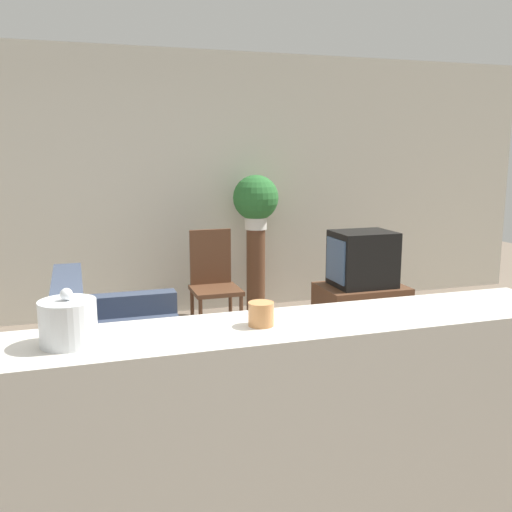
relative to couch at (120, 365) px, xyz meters
The scene contains 11 objects.
ground_plane 1.36m from the couch, 70.63° to the right, with size 14.00×14.00×0.00m, color #756656.
wall_back 2.46m from the couch, 78.55° to the left, with size 9.00×0.06×2.70m.
couch is the anchor object (origin of this frame).
tv_stand 2.45m from the couch, 21.32° to the left, with size 0.78×0.56×0.46m.
television 2.48m from the couch, 21.38° to the left, with size 0.55×0.44×0.51m.
wooden_chair 1.72m from the couch, 54.72° to the left, with size 0.44×0.44×0.96m.
plant_stand 2.37m from the couch, 49.53° to the left, with size 0.19×0.19×0.90m.
potted_plant 2.54m from the couch, 49.53° to the left, with size 0.46×0.46×0.55m.
foreground_counter 1.76m from the couch, 75.39° to the right, with size 2.72×0.44×1.03m.
decorative_bowl 1.90m from the couch, 99.15° to the right, with size 0.20×0.20×0.20m.
candle_jar 1.92m from the couch, 75.28° to the right, with size 0.10×0.10×0.09m.
Camera 1 is at (-0.67, -2.47, 1.71)m, focal length 40.00 mm.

